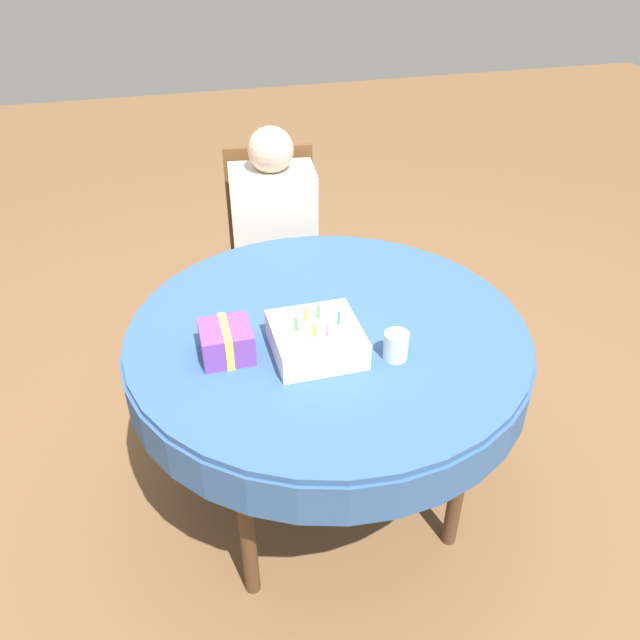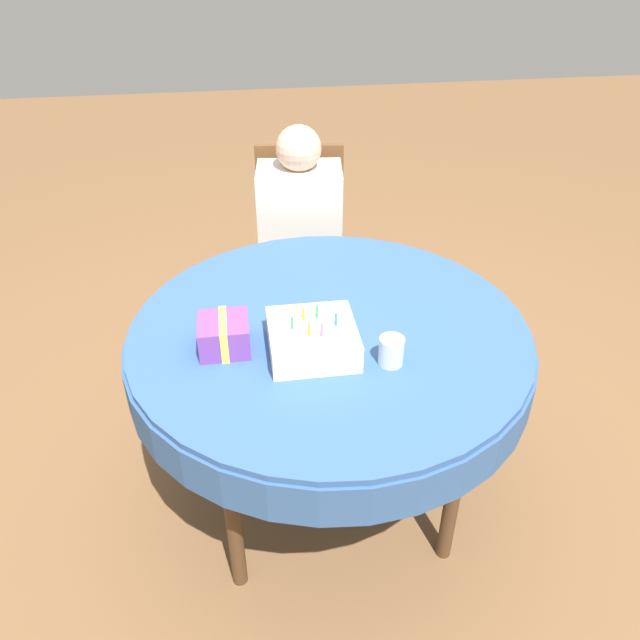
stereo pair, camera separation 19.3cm
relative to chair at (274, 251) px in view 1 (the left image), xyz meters
The scene contains 7 objects.
ground_plane 1.14m from the chair, 91.56° to the right, with size 12.00×12.00×0.00m, color brown.
dining_table 1.04m from the chair, 91.56° to the right, with size 1.30×1.30×0.76m.
chair is the anchor object (origin of this frame).
person 0.20m from the chair, 96.87° to the right, with size 0.39×0.38×1.12m.
birthday_cake 1.18m from the chair, 94.91° to the right, with size 0.26×0.26×0.13m.
drinking_glass 1.27m from the chair, 84.36° to the right, with size 0.07×0.07×0.09m.
gift_box 1.19m from the chair, 108.31° to the right, with size 0.15×0.16×0.11m.
Camera 1 is at (-0.46, -1.57, 1.91)m, focal length 35.00 mm.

